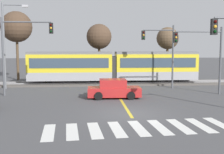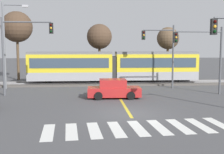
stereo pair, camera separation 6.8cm
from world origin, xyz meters
name	(u,v)px [view 1 (the left image)]	position (x,y,z in m)	size (l,w,h in m)	color
ground_plane	(130,114)	(0.00, 0.00, 0.00)	(200.00, 200.00, 0.00)	#474749
track_bed	(111,83)	(0.00, 14.33, 0.09)	(120.00, 4.00, 0.18)	#56514C
rail_near	(112,83)	(0.00, 13.61, 0.23)	(120.00, 0.08, 0.10)	#939399
rail_far	(110,81)	(0.00, 15.05, 0.23)	(120.00, 0.08, 0.10)	#939399
light_rail_tram	(113,66)	(0.27, 14.32, 2.05)	(18.50, 2.64, 3.43)	#9E9EA3
crosswalk_stripe_0	(49,132)	(-4.39, -3.46, 0.00)	(0.56, 2.80, 0.01)	silver
crosswalk_stripe_1	(72,131)	(-3.29, -3.37, 0.00)	(0.56, 2.80, 0.01)	silver
crosswalk_stripe_2	(95,130)	(-2.19, -3.28, 0.00)	(0.56, 2.80, 0.01)	silver
crosswalk_stripe_3	(117,129)	(-1.10, -3.19, 0.00)	(0.56, 2.80, 0.01)	silver
crosswalk_stripe_4	(139,128)	(0.00, -3.11, 0.00)	(0.56, 2.80, 0.01)	silver
crosswalk_stripe_5	(160,127)	(1.10, -3.02, 0.00)	(0.56, 2.80, 0.01)	silver
crosswalk_stripe_6	(180,126)	(2.19, -2.93, 0.00)	(0.56, 2.80, 0.01)	silver
crosswalk_stripe_7	(200,125)	(3.29, -2.84, 0.00)	(0.56, 2.80, 0.01)	silver
crosswalk_stripe_8	(220,124)	(4.39, -2.76, 0.00)	(0.56, 2.80, 0.01)	silver
lane_centre_line	(120,98)	(0.00, 5.61, 0.00)	(0.20, 13.44, 0.01)	gold
sedan_crossing	(114,89)	(-0.47, 5.51, 0.70)	(4.23, 1.97, 1.52)	#B22323
traffic_light_far_right	(163,47)	(4.84, 10.68, 4.06)	(3.25, 0.38, 6.25)	#515459
traffic_light_mid_left	(20,44)	(-8.19, 7.42, 4.35)	(4.25, 0.38, 6.53)	#515459
traffic_light_mid_right	(204,49)	(7.38, 6.68, 3.88)	(4.25, 0.38, 5.79)	#515459
street_lamp_west	(6,40)	(-10.39, 11.48, 4.77)	(2.50, 0.28, 8.32)	slate
bare_tree_far_west	(17,27)	(-11.35, 19.43, 6.59)	(3.82, 3.82, 8.54)	brown
bare_tree_west	(99,37)	(-1.09, 20.04, 5.45)	(3.25, 3.25, 7.12)	brown
bare_tree_east	(168,39)	(7.77, 19.33, 5.22)	(2.86, 2.86, 6.71)	brown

